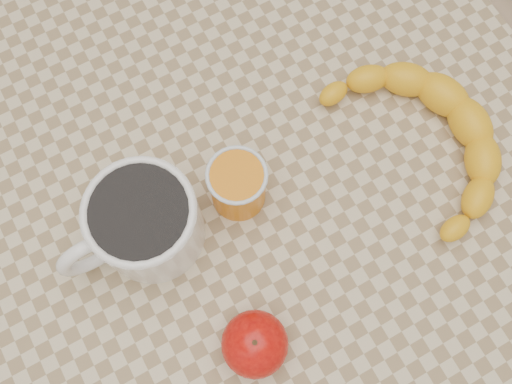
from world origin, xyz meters
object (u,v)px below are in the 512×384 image
orange_juice_glass (238,185)px  banana (424,140)px  coffee_mug (143,223)px  apple (255,344)px  table (256,216)px

orange_juice_glass → banana: size_ratio=0.27×
orange_juice_glass → coffee_mug: bearing=176.2°
apple → banana: (0.29, 0.11, -0.01)m
table → apple: 0.21m
apple → banana: 0.31m
table → banana: (0.20, -0.04, 0.11)m
coffee_mug → apple: bearing=-75.0°
table → orange_juice_glass: size_ratio=10.24×
coffee_mug → apple: coffee_mug is taller
coffee_mug → orange_juice_glass: size_ratio=2.12×
orange_juice_glass → apple: orange_juice_glass is taller
apple → banana: bearing=20.4°
coffee_mug → table: bearing=-8.3°
orange_juice_glass → banana: bearing=-13.2°
banana → orange_juice_glass: bearing=167.9°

